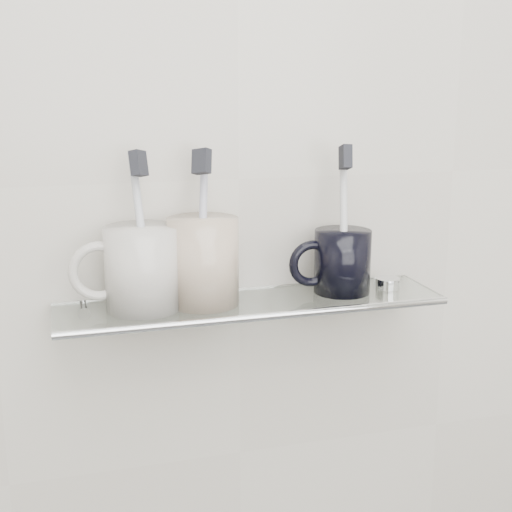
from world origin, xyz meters
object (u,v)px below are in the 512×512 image
object	(u,v)px
shelf_glass	(251,304)
mug_left	(143,268)
mug_right	(342,261)
mug_center	(203,261)

from	to	relation	value
shelf_glass	mug_left	size ratio (longest dim) A/B	4.81
shelf_glass	mug_right	bearing A→B (deg)	2.24
mug_center	shelf_glass	bearing A→B (deg)	-24.80
mug_center	mug_left	bearing A→B (deg)	159.86
mug_left	mug_center	xyz separation A→B (m)	(0.08, 0.00, 0.00)
mug_center	mug_right	world-z (taller)	mug_center
shelf_glass	mug_left	distance (m)	0.15
shelf_glass	mug_center	size ratio (longest dim) A/B	4.51
mug_left	mug_center	size ratio (longest dim) A/B	0.94
mug_right	mug_left	bearing A→B (deg)	-168.91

